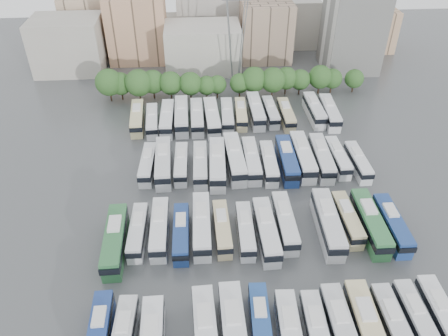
{
  "coord_description": "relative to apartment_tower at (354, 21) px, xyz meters",
  "views": [
    {
      "loc": [
        -8.37,
        -54.73,
        49.58
      ],
      "look_at": [
        -3.9,
        8.58,
        3.0
      ],
      "focal_mm": 35.0,
      "sensor_mm": 36.0,
      "label": 1
    }
  ],
  "objects": [
    {
      "name": "bus_r3_s6",
      "position": [
        -35.69,
        -28.17,
        -11.18
      ],
      "size": [
        2.98,
        11.91,
        3.71
      ],
      "rotation": [
        0.0,
        0.0,
        -0.03
      ],
      "color": "silver",
      "rests_on": "ground"
    },
    {
      "name": "bus_r2_s1",
      "position": [
        -51.98,
        -45.37,
        -11.3
      ],
      "size": [
        2.93,
        11.16,
        3.47
      ],
      "rotation": [
        0.0,
        0.0,
        -0.05
      ],
      "color": "silver",
      "rests_on": "ground"
    },
    {
      "name": "bus_r1_s5",
      "position": [
        -39.18,
        -63.44,
        -11.34
      ],
      "size": [
        2.6,
        10.83,
        3.38
      ],
      "rotation": [
        0.0,
        0.0,
        0.02
      ],
      "color": "#CEBD8E",
      "rests_on": "ground"
    },
    {
      "name": "ground",
      "position": [
        -34.0,
        -58.0,
        -13.0
      ],
      "size": [
        220.0,
        220.0,
        0.0
      ],
      "primitive_type": "plane",
      "color": "#424447",
      "rests_on": "ground"
    },
    {
      "name": "bus_r3_s10",
      "position": [
        -22.51,
        -28.48,
        -11.26
      ],
      "size": [
        2.47,
        11.31,
        3.55
      ],
      "rotation": [
        0.0,
        0.0,
        -0.0
      ],
      "color": "#C2B485",
      "rests_on": "ground"
    },
    {
      "name": "bus_r2_s6",
      "position": [
        -35.56,
        -45.23,
        -10.9
      ],
      "size": [
        3.59,
        13.78,
        4.29
      ],
      "rotation": [
        0.0,
        0.0,
        0.05
      ],
      "color": "silver",
      "rests_on": "ground"
    },
    {
      "name": "bus_r1_s4",
      "position": [
        -42.35,
        -62.85,
        -11.04
      ],
      "size": [
        2.93,
        12.73,
        3.98
      ],
      "rotation": [
        0.0,
        0.0,
        -0.01
      ],
      "color": "silver",
      "rests_on": "ground"
    },
    {
      "name": "bus_r2_s3",
      "position": [
        -45.7,
        -45.71,
        -11.3
      ],
      "size": [
        2.64,
        11.06,
        3.46
      ],
      "rotation": [
        0.0,
        0.0,
        -0.02
      ],
      "color": "silver",
      "rests_on": "ground"
    },
    {
      "name": "bus_r2_s7",
      "position": [
        -32.44,
        -45.72,
        -11.12
      ],
      "size": [
        2.69,
        12.22,
        3.83
      ],
      "rotation": [
        0.0,
        0.0,
        -0.0
      ],
      "color": "silver",
      "rests_on": "ground"
    },
    {
      "name": "bus_r0_s6",
      "position": [
        -35.55,
        -80.82,
        -11.32
      ],
      "size": [
        2.87,
        11.03,
        3.43
      ],
      "rotation": [
        0.0,
        0.0,
        -0.04
      ],
      "color": "navy",
      "rests_on": "ground"
    },
    {
      "name": "bus_r0_s5",
      "position": [
        -38.99,
        -82.08,
        -10.95
      ],
      "size": [
        3.07,
        13.35,
        4.18
      ],
      "rotation": [
        0.0,
        0.0,
        0.01
      ],
      "color": "silver",
      "rests_on": "ground"
    },
    {
      "name": "bus_r2_s12",
      "position": [
        -15.75,
        -45.68,
        -11.28
      ],
      "size": [
        2.6,
        11.19,
        3.5
      ],
      "rotation": [
        0.0,
        0.0,
        0.01
      ],
      "color": "white",
      "rests_on": "ground"
    },
    {
      "name": "bus_r3_s13",
      "position": [
        -12.72,
        -28.53,
        -11.08
      ],
      "size": [
        3.31,
        12.6,
        3.92
      ],
      "rotation": [
        0.0,
        0.0,
        -0.05
      ],
      "color": "silver",
      "rests_on": "ground"
    },
    {
      "name": "bus_r2_s8",
      "position": [
        -29.23,
        -46.71,
        -11.24
      ],
      "size": [
        2.84,
        11.52,
        3.59
      ],
      "rotation": [
        0.0,
        0.0,
        -0.03
      ],
      "color": "silver",
      "rests_on": "ground"
    },
    {
      "name": "bus_r2_s10",
      "position": [
        -22.53,
        -45.38,
        -10.94
      ],
      "size": [
        3.05,
        13.42,
        4.2
      ],
      "rotation": [
        0.0,
        0.0,
        -0.01
      ],
      "color": "white",
      "rests_on": "ground"
    },
    {
      "name": "bus_r3_s2",
      "position": [
        -48.89,
        -28.83,
        -11.07
      ],
      "size": [
        2.97,
        12.58,
        3.93
      ],
      "rotation": [
        0.0,
        0.0,
        -0.02
      ],
      "color": "silver",
      "rests_on": "ground"
    },
    {
      "name": "bus_r3_s1",
      "position": [
        -52.13,
        -29.2,
        -11.26
      ],
      "size": [
        3.05,
        11.42,
        3.55
      ],
      "rotation": [
        0.0,
        0.0,
        0.05
      ],
      "color": "silver",
      "rests_on": "ground"
    },
    {
      "name": "bus_r2_s2",
      "position": [
        -49.05,
        -45.5,
        -10.96
      ],
      "size": [
        3.26,
        13.3,
        4.15
      ],
      "rotation": [
        0.0,
        0.0,
        0.03
      ],
      "color": "silver",
      "rests_on": "ground"
    },
    {
      "name": "bus_r1_s7",
      "position": [
        -32.43,
        -64.74,
        -11.06
      ],
      "size": [
        2.97,
        12.64,
        3.95
      ],
      "rotation": [
        0.0,
        0.0,
        0.02
      ],
      "color": "silver",
      "rests_on": "ground"
    },
    {
      "name": "bus_r1_s3",
      "position": [
        -45.56,
        -64.14,
        -11.28
      ],
      "size": [
        2.5,
        11.16,
        3.5
      ],
      "rotation": [
        0.0,
        0.0,
        -0.01
      ],
      "color": "navy",
      "rests_on": "ground"
    },
    {
      "name": "bus_r3_s8",
      "position": [
        -29.14,
        -26.73,
        -11.02
      ],
      "size": [
        2.95,
        12.88,
        4.03
      ],
      "rotation": [
        0.0,
        0.0,
        0.01
      ],
      "color": "silver",
      "rests_on": "ground"
    },
    {
      "name": "bus_r1_s8",
      "position": [
        -29.19,
        -62.96,
        -11.15
      ],
      "size": [
        2.65,
        12.0,
        3.76
      ],
      "rotation": [
        0.0,
        0.0,
        -0.0
      ],
      "color": "silver",
      "rests_on": "ground"
    },
    {
      "name": "bus_r0_s12",
      "position": [
        -15.85,
        -81.69,
        -11.31
      ],
      "size": [
        2.45,
        10.99,
        3.45
      ],
      "rotation": [
        0.0,
        0.0,
        0.0
      ],
      "color": "silver",
      "rests_on": "ground"
    },
    {
      "name": "bus_r1_s13",
      "position": [
        -12.47,
        -64.68,
        -11.16
      ],
      "size": [
        2.72,
        11.98,
        3.75
      ],
      "rotation": [
        0.0,
        0.0,
        -0.01
      ],
      "color": "navy",
      "rests_on": "ground"
    },
    {
      "name": "bus_r3_s4",
      "position": [
        -42.37,
        -28.56,
        -11.08
      ],
      "size": [
        2.79,
        12.47,
        3.91
      ],
      "rotation": [
        0.0,
        0.0,
        0.01
      ],
      "color": "silver",
      "rests_on": "ground"
    },
    {
      "name": "bus_r3_s9",
      "position": [
        -25.79,
        -27.05,
        -11.31
      ],
      "size": [
        2.68,
        11.03,
        3.44
      ],
      "rotation": [
        0.0,
        0.0,
        0.03
      ],
      "color": "silver",
      "rests_on": "ground"
    },
    {
      "name": "bus_r3_s0",
      "position": [
        -55.49,
        -27.93,
        -11.13
      ],
      "size": [
        3.26,
        12.29,
        3.82
      ],
      "rotation": [
        0.0,
        0.0,
        0.05
      ],
      "color": "beige",
      "rests_on": "ground"
    },
    {
      "name": "bus_r1_s0",
      "position": [
        -55.45,
        -65.25,
        -10.97
      ],
      "size": [
        3.15,
        13.22,
        4.13
      ],
      "rotation": [
        0.0,
        0.0,
        0.02
      ],
      "color": "#2C6839",
      "rests_on": "ground"
    },
    {
      "name": "bus_r2_s13",
      "position": [
        -12.31,
        -47.41,
        -11.34
      ],
      "size": [
        2.48,
        10.81,
        3.38
      ],
      "rotation": [
        0.0,
        0.0,
        0.01
      ],
      "color": "silver",
      "rests_on": "ground"
    },
    {
      "name": "bus_r0_s10",
      "position": [
        -22.64,
        -82.7,
        -11.0
      ],
      "size": [
        3.27,
        13.04,
        4.07
      ],
      "rotation": [
        0.0,
        0.0,
        -0.03
      ],
      "color": "beige",
      "rests_on": "ground"
    },
    {
      "name": "city_buildings",
      "position": [
        -41.46,
        13.86,
        -5.13
      ],
      "size": [
        102.0,
        35.0,
        20.0
      ],
      "color": "#9E998E",
      "rests_on": "ground"
    },
    {
      "name": "bus_r1_s10",
      "position": [
        -22.55,
        -63.89,
        -10.92
      ],
      "size": [
        3.5,
        13.61,
        4.23
      ],
      "rotation": [
        0.0,
        0.0,
        -0.04
      ],
      "color": "silver",
      "rests_on": "ground"
    },
    {
      "name": "bus_r0_s4",
      "position": [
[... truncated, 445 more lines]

